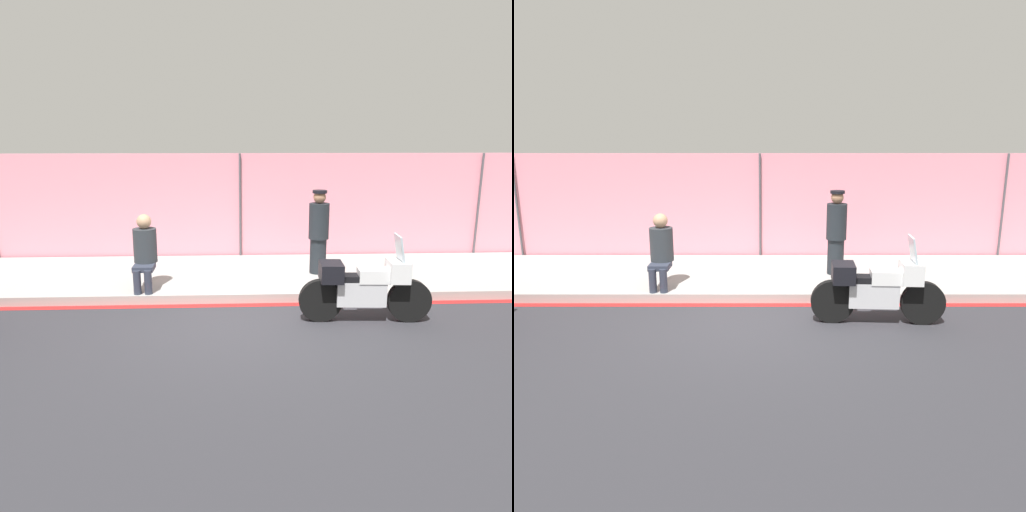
% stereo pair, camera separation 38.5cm
% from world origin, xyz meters
% --- Properties ---
extents(ground_plane, '(120.00, 120.00, 0.00)m').
position_xyz_m(ground_plane, '(0.00, 0.00, 0.00)').
color(ground_plane, '#2D2D33').
extents(sidewalk, '(42.62, 3.05, 0.17)m').
position_xyz_m(sidewalk, '(0.00, 2.50, 0.09)').
color(sidewalk, '#9E9E99').
rests_on(sidewalk, ground_plane).
extents(curb_paint_stripe, '(42.62, 0.18, 0.01)m').
position_xyz_m(curb_paint_stripe, '(0.00, 0.89, 0.00)').
color(curb_paint_stripe, red).
rests_on(curb_paint_stripe, ground_plane).
extents(storefront_fence, '(40.49, 0.16, 2.58)m').
position_xyz_m(storefront_fence, '(-0.00, 4.12, 1.29)').
color(storefront_fence, pink).
rests_on(storefront_fence, ground_plane).
extents(motorcycle, '(2.17, 0.57, 1.45)m').
position_xyz_m(motorcycle, '(1.97, 0.02, 0.59)').
color(motorcycle, black).
rests_on(motorcycle, ground_plane).
extents(officer_standing, '(0.41, 0.41, 1.73)m').
position_xyz_m(officer_standing, '(1.60, 2.39, 1.05)').
color(officer_standing, '#1E2328').
rests_on(officer_standing, sidewalk).
extents(person_seated_on_curb, '(0.44, 0.74, 1.40)m').
position_xyz_m(person_seated_on_curb, '(-1.82, 1.48, 0.94)').
color(person_seated_on_curb, '#2D3342').
rests_on(person_seated_on_curb, sidewalk).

